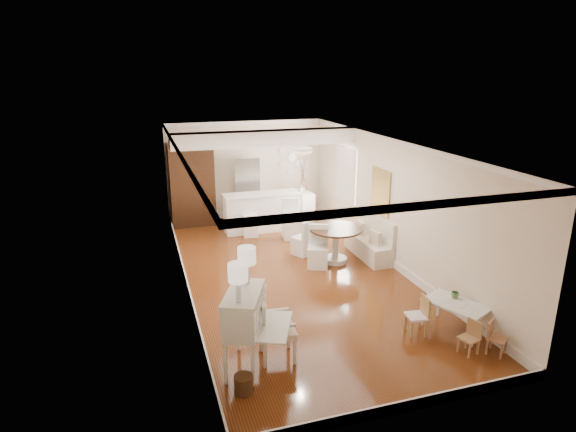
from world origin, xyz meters
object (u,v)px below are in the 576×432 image
bar_stool_right (291,219)px  pantry_cabinet (192,185)px  kids_chair_a (469,338)px  kids_table (455,317)px  kids_chair_b (417,315)px  bar_stool_left (250,219)px  gustavian_armchair (277,328)px  secretary_bureau (245,330)px  kids_chair_c (497,338)px  dining_table (335,245)px  fridge (259,189)px  slip_chair_near (318,247)px  wicker_basket (243,384)px  sideboard (302,206)px  breakfast_counter (262,212)px  slip_chair_far (303,237)px

bar_stool_right → pantry_cabinet: bearing=145.3°
kids_chair_a → kids_table: bearing=145.4°
kids_chair_b → bar_stool_left: bar_stool_left is taller
gustavian_armchair → secretary_bureau: bearing=105.3°
kids_chair_c → dining_table: 4.27m
fridge → kids_table: bearing=-77.5°
dining_table → bar_stool_right: size_ratio=1.16×
gustavian_armchair → slip_chair_near: 3.61m
wicker_basket → kids_chair_c: 3.92m
gustavian_armchair → bar_stool_left: (0.88, 5.57, -0.03)m
kids_chair_b → kids_chair_a: bearing=38.7°
dining_table → pantry_cabinet: (-2.72, 3.75, 0.74)m
kids_chair_a → fridge: (-1.35, 7.75, 0.63)m
bar_stool_left → kids_chair_a: bearing=-66.6°
pantry_cabinet → sideboard: size_ratio=2.63×
wicker_basket → bar_stool_right: 6.26m
bar_stool_left → gustavian_armchair: bearing=-92.7°
kids_chair_c → slip_chair_near: slip_chair_near is taller
kids_chair_b → dining_table: 3.27m
slip_chair_near → sideboard: size_ratio=1.06×
kids_chair_a → secretary_bureau: bearing=-117.7°
dining_table → slip_chair_near: (-0.47, -0.14, 0.06)m
kids_table → bar_stool_right: size_ratio=0.97×
slip_chair_near → breakfast_counter: (-0.55, 2.81, 0.05)m
kids_chair_c → bar_stool_right: (-1.40, 5.97, 0.24)m
breakfast_counter → fridge: bearing=79.2°
kids_table → bar_stool_right: 5.32m
gustavian_armchair → kids_chair_b: 2.39m
kids_table → sideboard: sideboard is taller
gustavian_armchair → wicker_basket: 1.01m
breakfast_counter → pantry_cabinet: 2.11m
secretary_bureau → dining_table: 4.37m
dining_table → gustavian_armchair: bearing=-125.5°
bar_stool_right → fridge: size_ratio=0.57×
kids_chair_c → dining_table: (-0.93, 4.16, 0.13)m
kids_table → kids_chair_a: 0.69m
kids_table → dining_table: 3.45m
gustavian_armchair → bar_stool_right: 5.38m
breakfast_counter → kids_chair_a: bearing=-77.0°
gustavian_armchair → fridge: fridge is taller
sideboard → secretary_bureau: bearing=-121.6°
secretary_bureau → gustavian_armchair: size_ratio=1.23×
kids_chair_c → bar_stool_left: size_ratio=0.59×
kids_chair_a → breakfast_counter: bearing=176.9°
kids_table → sideboard: bearing=93.5°
slip_chair_near → breakfast_counter: 2.87m
kids_chair_a → dining_table: dining_table is taller
kids_chair_b → secretary_bureau: bearing=-81.3°
dining_table → slip_chair_far: 0.86m
slip_chair_near → bar_stool_left: (-0.95, 2.46, 0.00)m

